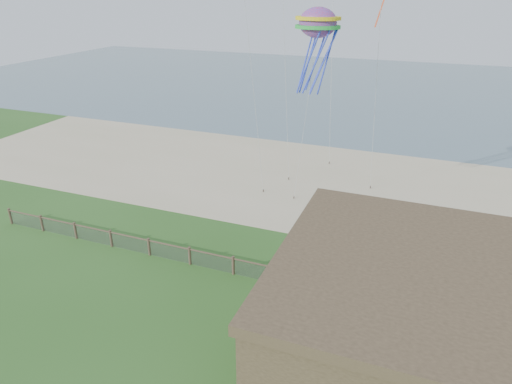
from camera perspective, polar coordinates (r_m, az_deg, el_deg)
ground at (r=24.31m, az=-8.82°, el=-17.59°), size 160.00×160.00×0.00m
sand_beach at (r=41.83m, az=6.04°, el=1.54°), size 72.00×20.00×0.02m
ocean at (r=83.50m, az=14.43°, el=12.48°), size 160.00×68.00×0.02m
chainlink_fence at (r=28.17m, az=-2.85°, el=-9.27°), size 36.20×0.20×1.25m
motel at (r=19.39m, az=26.68°, el=-19.54°), size 15.00×10.00×7.00m
motel_deck at (r=26.01m, az=24.50°, el=-15.92°), size 15.00×2.00×0.50m
picnic_table at (r=25.79m, az=13.27°, el=-14.09°), size 2.17×1.96×0.75m
octopus_kite at (r=31.25m, az=7.57°, el=17.40°), size 3.25×2.52×6.09m
kite_red at (r=33.82m, az=15.34°, el=21.98°), size 1.91×1.61×2.48m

